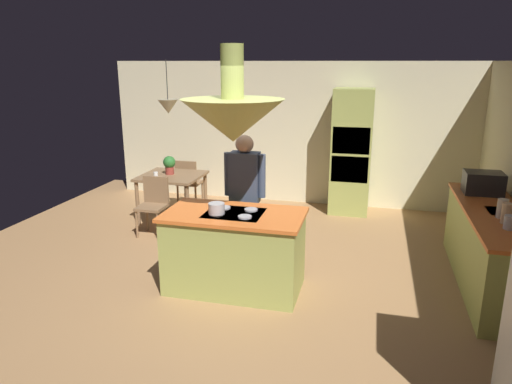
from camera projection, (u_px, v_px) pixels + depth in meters
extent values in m
plane|color=#AD7F51|center=(240.00, 280.00, 5.63)|extent=(8.16, 8.16, 0.00)
cube|color=beige|center=(292.00, 133.00, 8.50)|extent=(6.80, 0.10, 2.55)
cube|color=#A8B259|center=(235.00, 253.00, 5.32)|extent=(1.50, 0.81, 0.87)
cube|color=orange|center=(234.00, 215.00, 5.20)|extent=(1.56, 0.87, 0.04)
cube|color=black|center=(234.00, 213.00, 5.19)|extent=(0.64, 0.52, 0.01)
cylinder|color=#B2B2B7|center=(217.00, 215.00, 5.11)|extent=(0.15, 0.15, 0.02)
cylinder|color=#B2B2B7|center=(245.00, 217.00, 5.03)|extent=(0.15, 0.15, 0.02)
cylinder|color=#B2B2B7|center=(224.00, 208.00, 5.35)|extent=(0.15, 0.15, 0.02)
cylinder|color=#B2B2B7|center=(251.00, 210.00, 5.27)|extent=(0.15, 0.15, 0.02)
cube|color=#A8B259|center=(490.00, 250.00, 5.40)|extent=(0.62, 2.47, 0.87)
cube|color=orange|center=(495.00, 212.00, 5.27)|extent=(0.66, 2.51, 0.04)
cube|color=#B2B2B7|center=(509.00, 219.00, 5.25)|extent=(0.48, 0.36, 0.16)
cube|color=#A8B259|center=(351.00, 152.00, 7.93)|extent=(0.66, 0.62, 2.12)
cube|color=black|center=(351.00, 141.00, 7.59)|extent=(0.60, 0.04, 0.44)
cube|color=black|center=(350.00, 169.00, 7.72)|extent=(0.60, 0.04, 0.44)
cube|color=olive|center=(172.00, 176.00, 7.60)|extent=(0.97, 0.92, 0.04)
cylinder|color=olive|center=(138.00, 203.00, 7.43)|extent=(0.06, 0.06, 0.72)
cylinder|color=olive|center=(188.00, 207.00, 7.23)|extent=(0.06, 0.06, 0.72)
cylinder|color=olive|center=(160.00, 190.00, 8.18)|extent=(0.06, 0.06, 0.72)
cylinder|color=olive|center=(205.00, 194.00, 7.98)|extent=(0.06, 0.06, 0.72)
cylinder|color=tan|center=(238.00, 232.00, 6.02)|extent=(0.14, 0.14, 0.83)
cylinder|color=tan|center=(252.00, 233.00, 5.98)|extent=(0.14, 0.14, 0.83)
cube|color=#3F4C66|center=(245.00, 178.00, 5.80)|extent=(0.36, 0.22, 0.64)
cylinder|color=#3F4C66|center=(228.00, 174.00, 5.85)|extent=(0.09, 0.09, 0.54)
cylinder|color=#3F4C66|center=(262.00, 176.00, 5.74)|extent=(0.09, 0.09, 0.54)
sphere|color=tan|center=(245.00, 144.00, 5.69)|extent=(0.22, 0.22, 0.22)
cone|color=#A8B259|center=(233.00, 121.00, 4.92)|extent=(1.10, 1.10, 0.45)
cylinder|color=#A8B259|center=(232.00, 72.00, 4.78)|extent=(0.24, 0.24, 0.55)
cone|color=beige|center=(168.00, 107.00, 7.30)|extent=(0.32, 0.32, 0.22)
cylinder|color=black|center=(167.00, 80.00, 7.19)|extent=(0.01, 0.01, 0.60)
cube|color=olive|center=(152.00, 207.00, 6.97)|extent=(0.40, 0.40, 0.04)
cube|color=olive|center=(156.00, 190.00, 7.08)|extent=(0.40, 0.04, 0.42)
cylinder|color=olive|center=(137.00, 224.00, 6.92)|extent=(0.04, 0.04, 0.43)
cylinder|color=olive|center=(158.00, 226.00, 6.84)|extent=(0.04, 0.04, 0.43)
cylinder|color=olive|center=(147.00, 217.00, 7.23)|extent=(0.04, 0.04, 0.43)
cylinder|color=olive|center=(168.00, 219.00, 7.15)|extent=(0.04, 0.04, 0.43)
cube|color=olive|center=(190.00, 183.00, 8.39)|extent=(0.40, 0.40, 0.04)
cube|color=olive|center=(186.00, 173.00, 8.16)|extent=(0.40, 0.04, 0.42)
cylinder|color=olive|center=(203.00, 193.00, 8.57)|extent=(0.04, 0.04, 0.43)
cylinder|color=olive|center=(185.00, 192.00, 8.65)|extent=(0.04, 0.04, 0.43)
cylinder|color=olive|center=(196.00, 198.00, 8.25)|extent=(0.04, 0.04, 0.43)
cylinder|color=olive|center=(178.00, 196.00, 8.33)|extent=(0.04, 0.04, 0.43)
cylinder|color=#99382D|center=(170.00, 171.00, 7.63)|extent=(0.14, 0.14, 0.12)
sphere|color=#2D722D|center=(169.00, 162.00, 7.60)|extent=(0.20, 0.20, 0.20)
cylinder|color=white|center=(156.00, 175.00, 7.41)|extent=(0.07, 0.07, 0.09)
cylinder|color=silver|center=(511.00, 223.00, 4.67)|extent=(0.13, 0.13, 0.14)
cylinder|color=#E0B78C|center=(507.00, 213.00, 4.83)|extent=(0.10, 0.10, 0.22)
cylinder|color=silver|center=(502.00, 209.00, 5.00)|extent=(0.11, 0.11, 0.21)
cube|color=#232326|center=(483.00, 183.00, 5.92)|extent=(0.46, 0.36, 0.28)
cylinder|color=#B2B2B7|center=(216.00, 208.00, 5.09)|extent=(0.18, 0.18, 0.12)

